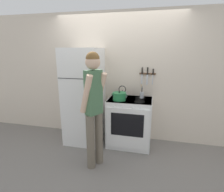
# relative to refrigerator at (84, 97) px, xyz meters

# --- Properties ---
(ground_plane) EXTENTS (14.00, 14.00, 0.00)m
(ground_plane) POSITION_rel_refrigerator_xyz_m (0.61, 0.34, -0.93)
(ground_plane) COLOR slate
(wall_back) EXTENTS (10.00, 0.06, 2.55)m
(wall_back) POSITION_rel_refrigerator_xyz_m (0.61, 0.37, 0.35)
(wall_back) COLOR beige
(wall_back) RESTS_ON ground_plane
(refrigerator) EXTENTS (0.69, 0.70, 1.86)m
(refrigerator) POSITION_rel_refrigerator_xyz_m (0.00, 0.00, 0.00)
(refrigerator) COLOR white
(refrigerator) RESTS_ON ground_plane
(stove_range) EXTENTS (0.82, 0.64, 0.93)m
(stove_range) POSITION_rel_refrigerator_xyz_m (0.91, 0.01, -0.46)
(stove_range) COLOR white
(stove_range) RESTS_ON ground_plane
(dutch_oven_pot) EXTENTS (0.29, 0.25, 0.17)m
(dutch_oven_pot) POSITION_rel_refrigerator_xyz_m (0.73, -0.08, 0.07)
(dutch_oven_pot) COLOR #237A42
(dutch_oven_pot) RESTS_ON stove_range
(tea_kettle) EXTENTS (0.24, 0.19, 0.23)m
(tea_kettle) POSITION_rel_refrigerator_xyz_m (0.74, 0.16, 0.06)
(tea_kettle) COLOR silver
(tea_kettle) RESTS_ON stove_range
(utensil_jar) EXTENTS (0.08, 0.08, 0.27)m
(utensil_jar) POSITION_rel_refrigerator_xyz_m (1.12, 0.16, 0.07)
(utensil_jar) COLOR #B7BABF
(utensil_jar) RESTS_ON stove_range
(person) EXTENTS (0.41, 0.45, 1.80)m
(person) POSITION_rel_refrigerator_xyz_m (0.47, -0.75, 0.10)
(person) COLOR #6B6051
(person) RESTS_ON ground_plane
(wall_knife_strip) EXTENTS (0.31, 0.03, 0.34)m
(wall_knife_strip) POSITION_rel_refrigerator_xyz_m (1.19, 0.32, 0.45)
(wall_knife_strip) COLOR brown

